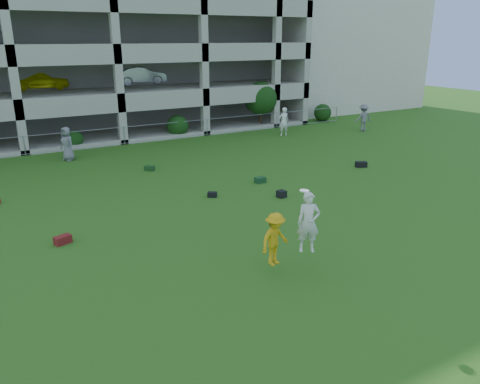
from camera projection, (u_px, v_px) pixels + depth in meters
ground at (300, 256)px, 14.99m from camera, size 100.00×100.00×0.00m
stucco_building at (318, 55)px, 47.34m from camera, size 16.00×14.00×10.00m
bystander_c at (67, 144)px, 26.44m from camera, size 0.97×1.11×1.91m
bystander_e at (284, 122)px, 33.18m from camera, size 0.78×0.56×1.99m
bystander_f at (363, 118)px, 34.77m from camera, size 1.40×0.96×2.00m
bag_red_a at (63, 240)px, 15.89m from camera, size 0.62×0.47×0.28m
bag_black_b at (212, 195)px, 20.55m from camera, size 0.47×0.44×0.22m
bag_green_c at (260, 180)px, 22.57m from camera, size 0.51×0.37×0.26m
crate_d at (281, 194)px, 20.50m from camera, size 0.39×0.39×0.30m
bag_black_e at (361, 164)px, 25.26m from camera, size 0.67×0.53×0.30m
bag_green_g at (150, 168)px, 24.63m from camera, size 0.56×0.57×0.25m
frisbee_contest at (287, 233)px, 13.71m from camera, size 2.05×0.96×2.29m
parking_garage at (85, 46)px, 35.89m from camera, size 30.00×14.00×12.00m
fence at (124, 135)px, 30.43m from camera, size 36.06×0.06×1.20m
shrub_row at (184, 115)px, 32.90m from camera, size 34.38×2.52×3.50m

